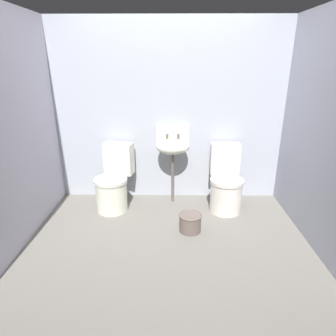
# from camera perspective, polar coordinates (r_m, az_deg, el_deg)

# --- Properties ---
(ground_plane) EXTENTS (3.29, 2.56, 0.08)m
(ground_plane) POSITION_cam_1_polar(r_m,az_deg,el_deg) (3.18, -0.07, -14.34)
(ground_plane) COLOR slate
(wall_back) EXTENTS (3.29, 0.10, 2.25)m
(wall_back) POSITION_cam_1_polar(r_m,az_deg,el_deg) (3.80, 0.18, 10.61)
(wall_back) COLOR #A7ACB8
(wall_back) RESTS_ON ground
(wall_left) EXTENTS (0.10, 2.36, 2.25)m
(wall_left) POSITION_cam_1_polar(r_m,az_deg,el_deg) (3.18, -28.25, 6.28)
(wall_left) COLOR #ADAABD
(wall_left) RESTS_ON ground
(wall_right) EXTENTS (0.10, 2.36, 2.25)m
(wall_right) POSITION_cam_1_polar(r_m,az_deg,el_deg) (3.15, 28.50, 6.10)
(wall_right) COLOR #A9ABBD
(wall_right) RESTS_ON ground
(toilet_left) EXTENTS (0.49, 0.66, 0.78)m
(toilet_left) POSITION_cam_1_polar(r_m,az_deg,el_deg) (3.72, -10.48, -2.96)
(toilet_left) COLOR silver
(toilet_left) RESTS_ON ground
(toilet_right) EXTENTS (0.42, 0.61, 0.78)m
(toilet_right) POSITION_cam_1_polar(r_m,az_deg,el_deg) (3.71, 11.13, -3.07)
(toilet_right) COLOR silver
(toilet_right) RESTS_ON ground
(sink) EXTENTS (0.42, 0.35, 0.99)m
(sink) POSITION_cam_1_polar(r_m,az_deg,el_deg) (3.68, 0.92, 4.31)
(sink) COLOR #65564F
(sink) RESTS_ON ground
(bucket) EXTENTS (0.25, 0.25, 0.20)m
(bucket) POSITION_cam_1_polar(r_m,az_deg,el_deg) (3.26, 4.34, -10.47)
(bucket) COLOR #65564F
(bucket) RESTS_ON ground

